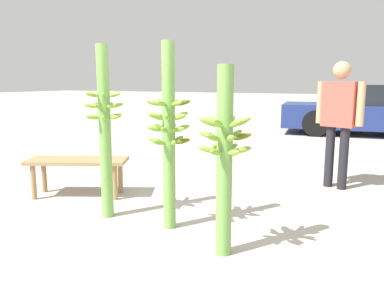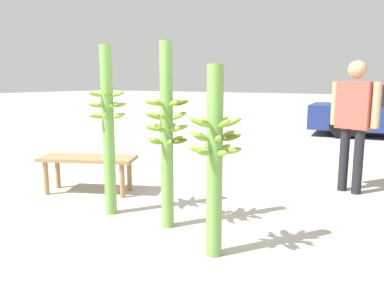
% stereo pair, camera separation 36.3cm
% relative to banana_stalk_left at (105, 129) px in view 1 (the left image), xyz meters
% --- Properties ---
extents(ground_plane, '(80.00, 80.00, 0.00)m').
position_rel_banana_stalk_left_xyz_m(ground_plane, '(0.64, -0.44, -0.90)').
color(ground_plane, '#B2AA9E').
extents(banana_stalk_left, '(0.39, 0.39, 1.73)m').
position_rel_banana_stalk_left_xyz_m(banana_stalk_left, '(0.00, 0.00, 0.00)').
color(banana_stalk_left, '#6B9E47').
rests_on(banana_stalk_left, ground_plane).
extents(banana_stalk_center, '(0.41, 0.41, 1.73)m').
position_rel_banana_stalk_left_xyz_m(banana_stalk_center, '(0.72, 0.02, -0.01)').
color(banana_stalk_center, '#6B9E47').
rests_on(banana_stalk_center, ground_plane).
extents(banana_stalk_right, '(0.42, 0.42, 1.50)m').
position_rel_banana_stalk_left_xyz_m(banana_stalk_right, '(1.37, -0.27, -0.11)').
color(banana_stalk_right, '#6B9E47').
rests_on(banana_stalk_right, ground_plane).
extents(vendor_person, '(0.61, 0.30, 1.62)m').
position_rel_banana_stalk_left_xyz_m(vendor_person, '(1.98, 2.15, 0.07)').
color(vendor_person, black).
rests_on(vendor_person, ground_plane).
extents(market_bench, '(1.23, 0.87, 0.45)m').
position_rel_banana_stalk_left_xyz_m(market_bench, '(-0.77, 0.40, -0.52)').
color(market_bench, '#99754C').
rests_on(market_bench, ground_plane).
extents(parked_car, '(4.68, 2.28, 1.29)m').
position_rel_banana_stalk_left_xyz_m(parked_car, '(2.40, 7.79, -0.27)').
color(parked_car, navy).
rests_on(parked_car, ground_plane).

